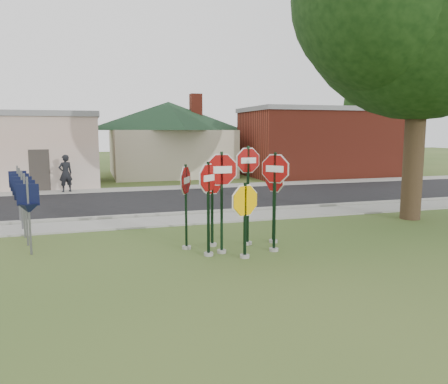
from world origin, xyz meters
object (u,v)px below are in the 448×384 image
object	(u,v)px
stop_sign_center	(222,187)
stop_sign_yellow	(245,212)
stop_sign_left	(208,197)
pedestrian	(66,173)

from	to	relation	value
stop_sign_center	stop_sign_yellow	distance (m)	0.92
stop_sign_left	stop_sign_center	bearing A→B (deg)	19.80
stop_sign_center	stop_sign_left	bearing A→B (deg)	-160.20
stop_sign_center	pedestrian	world-z (taller)	stop_sign_center
pedestrian	stop_sign_yellow	bearing A→B (deg)	86.55
stop_sign_yellow	pedestrian	size ratio (longest dim) A/B	1.05
stop_sign_yellow	pedestrian	distance (m)	14.34
stop_sign_yellow	stop_sign_left	bearing A→B (deg)	150.97
stop_sign_left	stop_sign_yellow	bearing A→B (deg)	-29.03
stop_sign_yellow	stop_sign_center	bearing A→B (deg)	125.66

